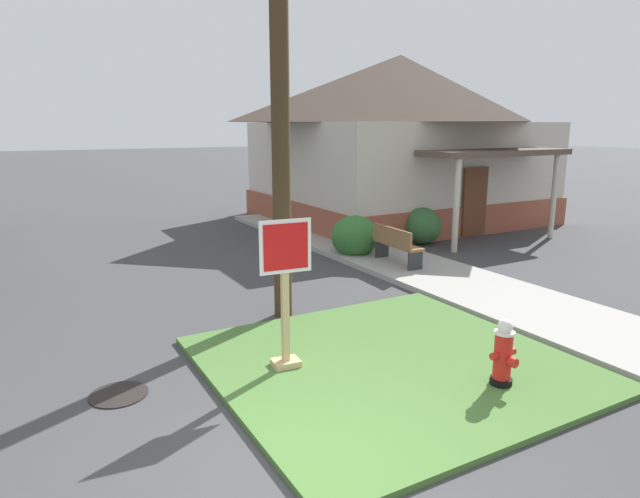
{
  "coord_description": "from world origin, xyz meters",
  "views": [
    {
      "loc": [
        -2.08,
        -3.97,
        3.21
      ],
      "look_at": [
        1.97,
        3.26,
        1.34
      ],
      "focal_mm": 30.57,
      "sensor_mm": 36.0,
      "label": 1
    }
  ],
  "objects_px": {
    "fire_hydrant": "(503,354)",
    "utility_pole": "(279,32)",
    "manhole_cover": "(119,394)",
    "stop_sign": "(285,298)",
    "street_bench": "(396,244)"
  },
  "relations": [
    {
      "from": "stop_sign",
      "to": "utility_pole",
      "type": "relative_size",
      "value": 0.22
    },
    {
      "from": "manhole_cover",
      "to": "fire_hydrant",
      "type": "bearing_deg",
      "value": -27.67
    },
    {
      "from": "stop_sign",
      "to": "utility_pole",
      "type": "distance_m",
      "value": 4.25
    },
    {
      "from": "fire_hydrant",
      "to": "street_bench",
      "type": "bearing_deg",
      "value": 65.64
    },
    {
      "from": "manhole_cover",
      "to": "utility_pole",
      "type": "xyz_separation_m",
      "value": [
        3.01,
        1.63,
        4.63
      ]
    },
    {
      "from": "fire_hydrant",
      "to": "utility_pole",
      "type": "xyz_separation_m",
      "value": [
        -1.17,
        3.82,
        4.16
      ]
    },
    {
      "from": "stop_sign",
      "to": "manhole_cover",
      "type": "height_order",
      "value": "stop_sign"
    },
    {
      "from": "utility_pole",
      "to": "fire_hydrant",
      "type": "bearing_deg",
      "value": -72.94
    },
    {
      "from": "fire_hydrant",
      "to": "street_bench",
      "type": "height_order",
      "value": "street_bench"
    },
    {
      "from": "stop_sign",
      "to": "manhole_cover",
      "type": "xyz_separation_m",
      "value": [
        -2.08,
        0.41,
        -1.02
      ]
    },
    {
      "from": "manhole_cover",
      "to": "street_bench",
      "type": "bearing_deg",
      "value": 26.05
    },
    {
      "from": "utility_pole",
      "to": "street_bench",
      "type": "bearing_deg",
      "value": 24.04
    },
    {
      "from": "fire_hydrant",
      "to": "utility_pole",
      "type": "bearing_deg",
      "value": 107.06
    },
    {
      "from": "fire_hydrant",
      "to": "manhole_cover",
      "type": "xyz_separation_m",
      "value": [
        -4.18,
        2.19,
        -0.47
      ]
    },
    {
      "from": "manhole_cover",
      "to": "utility_pole",
      "type": "distance_m",
      "value": 5.76
    }
  ]
}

